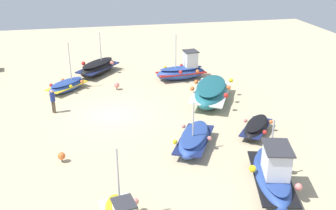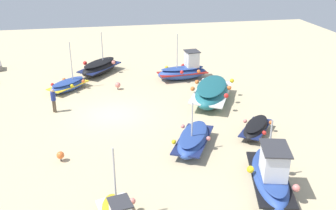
{
  "view_description": "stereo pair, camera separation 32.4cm",
  "coord_description": "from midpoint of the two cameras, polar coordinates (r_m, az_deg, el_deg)",
  "views": [
    {
      "loc": [
        -23.44,
        1.09,
        10.6
      ],
      "look_at": [
        -1.15,
        -3.5,
        0.9
      ],
      "focal_mm": 41.17,
      "sensor_mm": 36.0,
      "label": 1
    },
    {
      "loc": [
        -23.5,
        0.78,
        10.6
      ],
      "look_at": [
        -1.15,
        -3.5,
        0.9
      ],
      "focal_mm": 41.17,
      "sensor_mm": 36.0,
      "label": 2
    }
  ],
  "objects": [
    {
      "name": "fishing_boat_3",
      "position": [
        21.37,
        3.46,
        -5.1
      ],
      "size": [
        4.21,
        3.2,
        2.93
      ],
      "rotation": [
        0.0,
        0.0,
        5.8
      ],
      "color": "#2D4C9E",
      "rests_on": "ground_plane"
    },
    {
      "name": "mooring_buoy_1",
      "position": [
        20.88,
        -15.92,
        -7.28
      ],
      "size": [
        0.4,
        0.4,
        0.56
      ],
      "color": "#3F3F42",
      "rests_on": "ground_plane"
    },
    {
      "name": "fishing_boat_2",
      "position": [
        33.8,
        -10.59,
        5.5
      ],
      "size": [
        4.4,
        3.94,
        3.54
      ],
      "rotation": [
        0.0,
        0.0,
        2.47
      ],
      "color": "black",
      "rests_on": "ground_plane"
    },
    {
      "name": "mooring_buoy_0",
      "position": [
        29.98,
        -7.92,
        2.92
      ],
      "size": [
        0.43,
        0.43,
        0.6
      ],
      "color": "#3F3F42",
      "rests_on": "ground_plane"
    },
    {
      "name": "fishing_boat_6",
      "position": [
        30.52,
        -15.03,
        2.8
      ],
      "size": [
        3.31,
        3.26,
        3.67
      ],
      "rotation": [
        0.0,
        0.0,
        2.37
      ],
      "color": "#2D4C9E",
      "rests_on": "ground_plane"
    },
    {
      "name": "fishing_boat_0",
      "position": [
        32.03,
        1.84,
        5.12
      ],
      "size": [
        2.26,
        4.28,
        3.9
      ],
      "rotation": [
        0.0,
        0.0,
        4.8
      ],
      "color": "#2D4C9E",
      "rests_on": "ground_plane"
    },
    {
      "name": "fishing_boat_7",
      "position": [
        27.46,
        6.04,
        1.91
      ],
      "size": [
        5.76,
        4.4,
        1.45
      ],
      "rotation": [
        0.0,
        0.0,
        2.68
      ],
      "color": "#1E6670",
      "rests_on": "ground_plane"
    },
    {
      "name": "fishing_boat_1",
      "position": [
        23.4,
        12.54,
        -3.26
      ],
      "size": [
        3.19,
        2.91,
        0.89
      ],
      "rotation": [
        0.0,
        0.0,
        2.46
      ],
      "color": "black",
      "rests_on": "ground_plane"
    },
    {
      "name": "fishing_boat_5",
      "position": [
        18.49,
        14.73,
        -9.84
      ],
      "size": [
        4.97,
        2.72,
        3.15
      ],
      "rotation": [
        0.0,
        0.0,
        2.88
      ],
      "color": "#2D4C9E",
      "rests_on": "ground_plane"
    },
    {
      "name": "person_walking",
      "position": [
        26.61,
        -17.03,
        0.76
      ],
      "size": [
        0.32,
        0.32,
        1.65
      ],
      "rotation": [
        0.0,
        0.0,
        5.51
      ],
      "color": "brown",
      "rests_on": "ground_plane"
    },
    {
      "name": "ground_plane",
      "position": [
        25.77,
        -8.52,
        -1.48
      ],
      "size": [
        58.17,
        58.17,
        0.0
      ],
      "primitive_type": "plane",
      "color": "#C6B289"
    }
  ]
}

